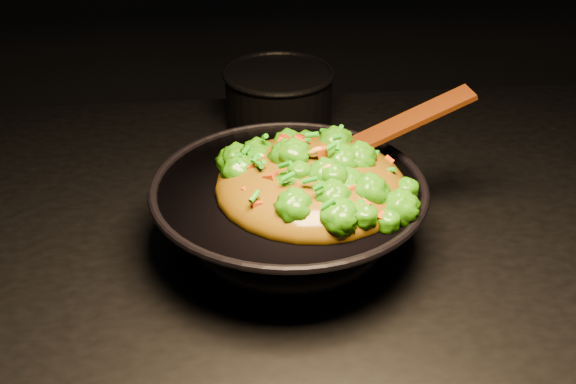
{
  "coord_description": "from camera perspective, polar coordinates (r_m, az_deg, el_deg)",
  "views": [
    {
      "loc": [
        -0.15,
        -0.86,
        1.5
      ],
      "look_at": [
        -0.06,
        -0.05,
        0.98
      ],
      "focal_mm": 45.0,
      "sensor_mm": 36.0,
      "label": 1
    }
  ],
  "objects": [
    {
      "name": "wok",
      "position": [
        0.98,
        0.06,
        -2.05
      ],
      "size": [
        0.38,
        0.38,
        0.1
      ],
      "primitive_type": null,
      "rotation": [
        0.0,
        0.0,
        -0.06
      ],
      "color": "black",
      "rests_on": "stovetop"
    },
    {
      "name": "stir_fry",
      "position": [
        0.92,
        1.88,
        2.5
      ],
      "size": [
        0.26,
        0.26,
        0.09
      ],
      "primitive_type": null,
      "rotation": [
        0.0,
        0.0,
        0.04
      ],
      "color": "#2A7808",
      "rests_on": "wok"
    },
    {
      "name": "spatula",
      "position": [
        1.0,
        7.52,
        4.69
      ],
      "size": [
        0.25,
        0.07,
        0.11
      ],
      "primitive_type": "cube",
      "rotation": [
        0.0,
        -0.38,
        0.11
      ],
      "color": "#3C1A05",
      "rests_on": "wok"
    },
    {
      "name": "back_pot",
      "position": [
        1.3,
        -0.73,
        7.39
      ],
      "size": [
        0.2,
        0.2,
        0.11
      ],
      "primitive_type": "cylinder",
      "rotation": [
        0.0,
        0.0,
        0.03
      ],
      "color": "black",
      "rests_on": "stovetop"
    }
  ]
}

